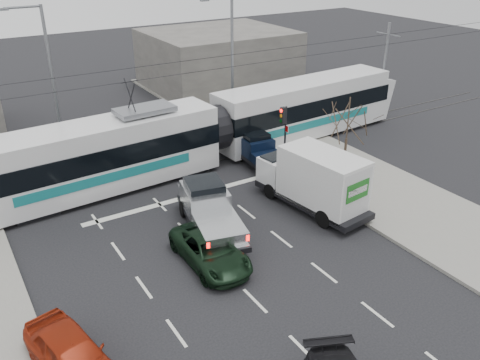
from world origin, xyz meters
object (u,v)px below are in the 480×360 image
bare_tree (348,123)px  box_truck (314,180)px  silver_pickup (209,208)px  street_lamp_near (230,57)px  traffic_signal (284,124)px  red_car (72,355)px  tram (213,129)px  street_lamp_far (48,72)px  green_car (210,250)px  navy_pickup (260,152)px

bare_tree → box_truck: (-2.81, -0.91, -2.23)m
silver_pickup → street_lamp_near: bearing=68.0°
street_lamp_near → silver_pickup: (-7.91, -11.34, -4.07)m
traffic_signal → street_lamp_near: street_lamp_near is taller
bare_tree → box_truck: bare_tree is taller
silver_pickup → red_car: size_ratio=1.41×
bare_tree → tram: bearing=120.7°
red_car → bare_tree: bearing=6.4°
bare_tree → traffic_signal: 4.28m
street_lamp_far → green_car: bearing=-82.0°
street_lamp_near → navy_pickup: bearing=-106.2°
box_truck → silver_pickup: bearing=161.9°
tram → box_truck: size_ratio=4.31×
traffic_signal → box_truck: bearing=-108.9°
traffic_signal → red_car: traffic_signal is taller
green_car → red_car: bearing=-155.1°
bare_tree → red_car: bare_tree is taller
box_truck → tram: bearing=92.8°
street_lamp_near → red_car: 23.56m
red_car → navy_pickup: bearing=24.1°
bare_tree → red_car: (-16.10, -5.40, -3.06)m
navy_pickup → green_car: navy_pickup is taller
tram → green_car: 10.94m
bare_tree → street_lamp_far: 17.97m
tram → silver_pickup: size_ratio=4.66×
red_car → street_lamp_near: bearing=34.7°
tram → box_truck: tram is taller
street_lamp_far → silver_pickup: bearing=-74.9°
bare_tree → traffic_signal: bearing=105.8°
bare_tree → street_lamp_far: size_ratio=0.56×
red_car → silver_pickup: bearing=22.9°
street_lamp_far → box_truck: (8.98, -14.41, -3.55)m
box_truck → red_car: 14.06m
tram → silver_pickup: (-4.04, -6.83, -0.99)m
traffic_signal → silver_pickup: 8.22m
green_car → tram: bearing=60.6°
bare_tree → navy_pickup: bearing=115.0°
green_car → red_car: 7.20m
navy_pickup → traffic_signal: bearing=-31.2°
street_lamp_far → navy_pickup: street_lamp_far is taller
street_lamp_near → street_lamp_far: size_ratio=1.00×
street_lamp_far → silver_pickup: size_ratio=1.49×
tram → street_lamp_near: bearing=45.7°
street_lamp_near → red_car: bearing=-133.1°
box_truck → navy_pickup: box_truck is taller
bare_tree → box_truck: 3.70m
box_truck → street_lamp_far: bearing=115.0°
silver_pickup → green_car: size_ratio=1.34×
tram → navy_pickup: tram is taller
street_lamp_near → green_car: (-9.26, -13.92, -4.49)m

